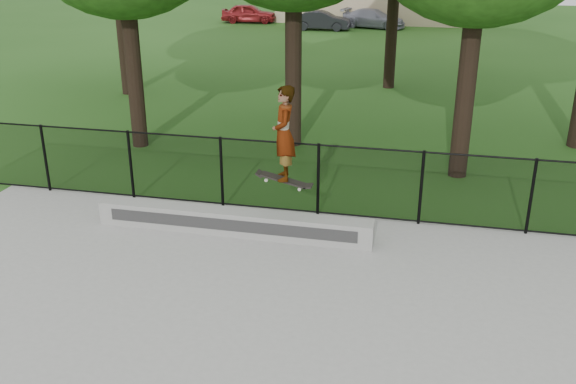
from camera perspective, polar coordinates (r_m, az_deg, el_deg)
name	(u,v)px	position (r m, az deg, el deg)	size (l,w,h in m)	color
grind_ledge	(233,222)	(12.11, -4.91, -2.67)	(5.28, 0.40, 0.46)	#989894
car_a	(249,13)	(42.21, -3.51, 15.57)	(1.38, 3.40, 1.17)	maroon
car_b	(322,20)	(38.91, 3.04, 14.98)	(1.16, 3.02, 1.10)	black
car_c	(373,19)	(40.08, 7.60, 15.04)	(1.55, 3.50, 1.11)	#8C8D9E
skater_airborne	(284,135)	(11.08, -0.37, 5.06)	(0.83, 0.70, 1.84)	black
chainlink_fence	(318,180)	(12.67, 2.70, 1.11)	(16.06, 0.06, 1.50)	black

